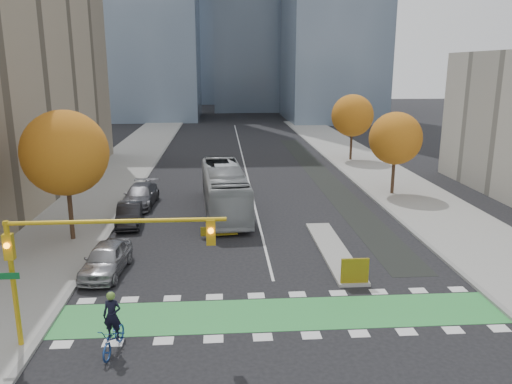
{
  "coord_description": "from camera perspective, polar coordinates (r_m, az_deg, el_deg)",
  "views": [
    {
      "loc": [
        -2.54,
        -18.56,
        10.7
      ],
      "look_at": [
        -0.41,
        11.91,
        3.0
      ],
      "focal_mm": 35.0,
      "sensor_mm": 36.0,
      "label": 1
    }
  ],
  "objects": [
    {
      "name": "curb_west",
      "position": [
        40.69,
        -14.42,
        -1.44
      ],
      "size": [
        0.3,
        120.0,
        0.16
      ],
      "primitive_type": "cube",
      "color": "gray",
      "rests_on": "ground"
    },
    {
      "name": "parked_car_a",
      "position": [
        27.79,
        -16.75,
        -7.32
      ],
      "size": [
        2.33,
        4.94,
        1.63
      ],
      "primitive_type": "imported",
      "rotation": [
        0.0,
        0.0,
        -0.08
      ],
      "color": "#9A9A9F",
      "rests_on": "ground"
    },
    {
      "name": "traffic_signal_west",
      "position": [
        19.98,
        -19.51,
        -6.19
      ],
      "size": [
        8.53,
        0.56,
        5.2
      ],
      "color": "#BF9914",
      "rests_on": "ground"
    },
    {
      "name": "centre_line",
      "position": [
        59.58,
        -1.5,
        3.81
      ],
      "size": [
        0.15,
        70.0,
        0.01
      ],
      "primitive_type": "cube",
      "color": "silver",
      "rests_on": "ground"
    },
    {
      "name": "bike_lane_paint",
      "position": [
        50.73,
        7.51,
        1.86
      ],
      "size": [
        2.5,
        50.0,
        0.01
      ],
      "primitive_type": "cube",
      "color": "black",
      "rests_on": "ground"
    },
    {
      "name": "bus",
      "position": [
        37.53,
        -3.62,
        0.28
      ],
      "size": [
        3.73,
        12.52,
        3.44
      ],
      "primitive_type": "imported",
      "rotation": [
        0.0,
        0.0,
        0.07
      ],
      "color": "#9B9FA2",
      "rests_on": "ground"
    },
    {
      "name": "ground",
      "position": [
        21.58,
        3.42,
        -15.61
      ],
      "size": [
        300.0,
        300.0,
        0.0
      ],
      "primitive_type": "plane",
      "color": "black",
      "rests_on": "ground"
    },
    {
      "name": "cyclist",
      "position": [
        20.59,
        -15.98,
        -15.1
      ],
      "size": [
        1.07,
        2.24,
        2.49
      ],
      "rotation": [
        0.0,
        0.0,
        -0.15
      ],
      "color": "navy",
      "rests_on": "ground"
    },
    {
      "name": "parked_car_b",
      "position": [
        35.62,
        -14.29,
        -2.52
      ],
      "size": [
        2.02,
        4.68,
        1.5
      ],
      "primitive_type": "imported",
      "rotation": [
        0.0,
        0.0,
        0.1
      ],
      "color": "black",
      "rests_on": "ground"
    },
    {
      "name": "tree_east_far",
      "position": [
        58.78,
        10.96,
        8.57
      ],
      "size": [
        4.8,
        4.8,
        7.65
      ],
      "color": "#332114",
      "rests_on": "ground"
    },
    {
      "name": "sidewalk_west",
      "position": [
        41.47,
        -19.18,
        -1.5
      ],
      "size": [
        7.0,
        120.0,
        0.15
      ],
      "primitive_type": "cube",
      "color": "gray",
      "rests_on": "ground"
    },
    {
      "name": "tree_east_near",
      "position": [
        43.48,
        15.66,
        5.92
      ],
      "size": [
        4.4,
        4.4,
        7.08
      ],
      "color": "#332114",
      "rests_on": "ground"
    },
    {
      "name": "hazard_board",
      "position": [
        25.67,
        11.23,
        -8.82
      ],
      "size": [
        1.4,
        0.12,
        1.3
      ],
      "primitive_type": "cube",
      "color": "yellow",
      "rests_on": "median_island"
    },
    {
      "name": "curb_east",
      "position": [
        41.92,
        13.55,
        -0.93
      ],
      "size": [
        0.3,
        120.0,
        0.16
      ],
      "primitive_type": "cube",
      "color": "gray",
      "rests_on": "ground"
    },
    {
      "name": "median_island",
      "position": [
        30.25,
        8.81,
        -6.58
      ],
      "size": [
        1.6,
        10.0,
        0.16
      ],
      "primitive_type": "cube",
      "color": "gray",
      "rests_on": "ground"
    },
    {
      "name": "tree_west",
      "position": [
        32.39,
        -20.98,
        4.18
      ],
      "size": [
        5.2,
        5.2,
        8.22
      ],
      "color": "#332114",
      "rests_on": "ground"
    },
    {
      "name": "bike_crossing",
      "position": [
        22.88,
        2.93,
        -13.74
      ],
      "size": [
        20.0,
        3.0,
        0.01
      ],
      "primitive_type": "cube",
      "color": "green",
      "rests_on": "ground"
    },
    {
      "name": "sidewalk_east",
      "position": [
        43.1,
        17.99,
        -0.83
      ],
      "size": [
        7.0,
        120.0,
        0.15
      ],
      "primitive_type": "cube",
      "color": "gray",
      "rests_on": "ground"
    },
    {
      "name": "parked_car_c",
      "position": [
        40.35,
        -13.09,
        -0.39
      ],
      "size": [
        2.62,
        5.81,
        1.65
      ],
      "primitive_type": "imported",
      "rotation": [
        0.0,
        0.0,
        -0.05
      ],
      "color": "#515156",
      "rests_on": "ground"
    }
  ]
}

